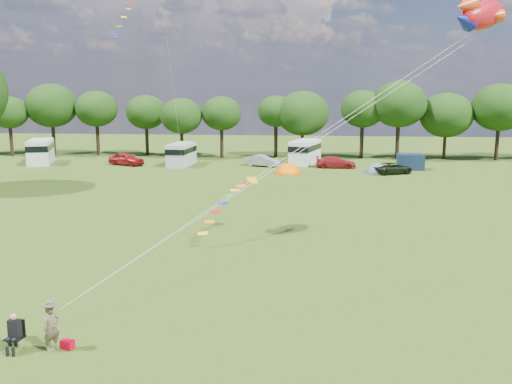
# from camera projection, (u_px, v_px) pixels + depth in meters

# --- Properties ---
(ground_plane) EXTENTS (180.00, 180.00, 0.00)m
(ground_plane) POSITION_uv_depth(u_px,v_px,m) (237.00, 324.00, 23.22)
(ground_plane) COLOR black
(ground_plane) RESTS_ON ground
(tree_line) EXTENTS (102.98, 10.98, 10.27)m
(tree_line) POSITION_uv_depth(u_px,v_px,m) (330.00, 111.00, 75.36)
(tree_line) COLOR black
(tree_line) RESTS_ON ground
(car_a) EXTENTS (5.04, 3.49, 1.56)m
(car_a) POSITION_uv_depth(u_px,v_px,m) (126.00, 159.00, 69.63)
(car_a) COLOR maroon
(car_a) RESTS_ON ground
(car_b) EXTENTS (4.19, 2.58, 1.39)m
(car_b) POSITION_uv_depth(u_px,v_px,m) (262.00, 161.00, 68.63)
(car_b) COLOR gray
(car_b) RESTS_ON ground
(car_c) EXTENTS (4.61, 2.07, 1.36)m
(car_c) POSITION_uv_depth(u_px,v_px,m) (336.00, 162.00, 67.35)
(car_c) COLOR maroon
(car_c) RESTS_ON ground
(car_d) EXTENTS (5.03, 3.77, 1.25)m
(car_d) POSITION_uv_depth(u_px,v_px,m) (392.00, 168.00, 62.80)
(car_d) COLOR black
(car_d) RESTS_ON ground
(campervan_a) EXTENTS (4.35, 6.60, 2.99)m
(campervan_a) POSITION_uv_depth(u_px,v_px,m) (40.00, 151.00, 70.92)
(campervan_a) COLOR silver
(campervan_a) RESTS_ON ground
(campervan_b) EXTENTS (2.77, 5.65, 2.69)m
(campervan_b) POSITION_uv_depth(u_px,v_px,m) (181.00, 154.00, 69.44)
(campervan_b) COLOR #B2B2B4
(campervan_b) RESTS_ON ground
(campervan_c) EXTENTS (4.08, 6.43, 2.92)m
(campervan_c) POSITION_uv_depth(u_px,v_px,m) (305.00, 151.00, 70.86)
(campervan_c) COLOR white
(campervan_c) RESTS_ON ground
(tent_orange) EXTENTS (2.95, 3.23, 2.31)m
(tent_orange) POSITION_uv_depth(u_px,v_px,m) (288.00, 174.00, 62.98)
(tent_orange) COLOR #F86C00
(tent_orange) RESTS_ON ground
(tent_greyblue) EXTENTS (2.97, 3.26, 2.21)m
(tent_greyblue) POSITION_uv_depth(u_px,v_px,m) (378.00, 173.00, 63.32)
(tent_greyblue) COLOR slate
(tent_greyblue) RESTS_ON ground
(awning_navy) EXTENTS (2.91, 2.36, 1.82)m
(awning_navy) POSITION_uv_depth(u_px,v_px,m) (410.00, 162.00, 66.02)
(awning_navy) COLOR #122136
(awning_navy) RESTS_ON ground
(kite_flyer) EXTENTS (0.73, 0.76, 1.75)m
(kite_flyer) POSITION_uv_depth(u_px,v_px,m) (52.00, 328.00, 20.76)
(kite_flyer) COLOR brown
(kite_flyer) RESTS_ON ground
(camp_chair) EXTENTS (0.65, 0.65, 1.46)m
(camp_chair) POSITION_uv_depth(u_px,v_px,m) (15.00, 328.00, 20.74)
(camp_chair) COLOR #99999E
(camp_chair) RESTS_ON ground
(kite_bag) EXTENTS (0.53, 0.43, 0.33)m
(kite_bag) POSITION_uv_depth(u_px,v_px,m) (68.00, 344.00, 21.04)
(kite_bag) COLOR #C30017
(kite_bag) RESTS_ON ground
(fish_kite) EXTENTS (3.79, 3.58, 2.21)m
(fish_kite) POSITION_uv_depth(u_px,v_px,m) (479.00, 14.00, 28.65)
(fish_kite) COLOR red
(fish_kite) RESTS_ON ground
(streamer_kite_c) EXTENTS (3.25, 4.93, 2.83)m
(streamer_kite_c) POSITION_uv_depth(u_px,v_px,m) (233.00, 196.00, 35.99)
(streamer_kite_c) COLOR #D5A007
(streamer_kite_c) RESTS_ON ground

